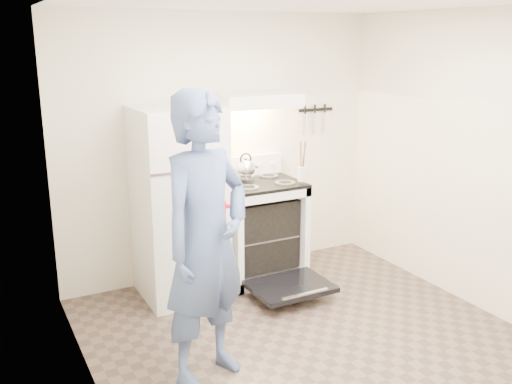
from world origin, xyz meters
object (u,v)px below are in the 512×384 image
Objects in this scene: stove_body at (259,231)px; dutch_oven at (208,211)px; tea_kettle at (246,167)px; person at (206,241)px; refrigerator at (179,204)px.

dutch_oven reaches higher than stove_body.
dutch_oven is at bearing -133.97° from stove_body.
person is (-1.01, -1.44, -0.10)m from tea_kettle.
dutch_oven is (-0.82, -1.04, -0.03)m from tea_kettle.
refrigerator is 0.90m from stove_body.
refrigerator is 0.87× the size of person.
stove_body is 1.45m from dutch_oven.
person is (-0.30, -1.33, 0.13)m from refrigerator.
person is 5.95× the size of dutch_oven.
dutch_oven is at bearing -128.39° from tea_kettle.
stove_body is at bearing -40.84° from tea_kettle.
refrigerator reaches higher than stove_body.
dutch_oven is (0.19, 0.40, 0.07)m from person.
stove_body is 3.42× the size of tea_kettle.
tea_kettle is (0.71, 0.11, 0.23)m from refrigerator.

